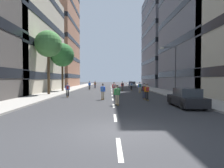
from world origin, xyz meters
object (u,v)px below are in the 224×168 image
skater_1 (95,84)px  skater_6 (140,86)px  skater_4 (90,85)px  skater_11 (103,90)px  street_tree_mid (48,44)px  skater_3 (144,90)px  streetlamp_right (173,65)px  skater_2 (114,87)px  skater_7 (117,93)px  skater_9 (147,91)px  parked_car_near (186,98)px  skater_8 (130,84)px  skater_10 (131,85)px  skater_0 (122,85)px  street_tree_near (62,55)px  parked_car_mid (132,84)px  skater_5 (68,89)px

skater_1 → skater_6: (8.46, -14.25, 0.00)m
skater_4 → skater_11: size_ratio=1.00×
street_tree_mid → skater_3: (12.43, -5.38, -6.07)m
streetlamp_right → skater_2: bearing=155.3°
skater_1 → skater_11: 25.19m
skater_7 → skater_9: same height
parked_car_near → skater_3: bearing=109.7°
skater_11 → streetlamp_right: bearing=28.5°
streetlamp_right → skater_8: bearing=98.9°
parked_car_near → skater_8: 32.97m
skater_3 → skater_10: 16.92m
skater_1 → skater_2: bearing=-75.8°
skater_4 → skater_0: bearing=-31.9°
skater_9 → street_tree_near: bearing=130.1°
skater_0 → skater_8: size_ratio=1.00×
skater_6 → skater_8: 16.54m
parked_car_mid → skater_11: skater_11 is taller
skater_0 → skater_3: bearing=-84.3°
skater_8 → skater_11: same height
skater_2 → skater_4: size_ratio=1.00×
streetlamp_right → skater_2: (-7.85, 3.61, -3.12)m
skater_4 → skater_10: 8.90m
street_tree_near → skater_5: 12.81m
parked_car_mid → skater_11: bearing=-101.9°
skater_3 → street_tree_mid: bearing=156.6°
parked_car_mid → street_tree_near: street_tree_near is taller
skater_9 → skater_10: same height
parked_car_mid → skater_8: size_ratio=2.47×
parked_car_mid → streetlamp_right: bearing=-85.2°
skater_8 → skater_9: same height
skater_0 → skater_5: 14.88m
parked_car_mid → skater_10: skater_10 is taller
parked_car_mid → skater_4: size_ratio=2.47×
skater_6 → skater_3: bearing=-96.0°
street_tree_near → skater_11: 17.00m
skater_11 → street_tree_near: bearing=119.0°
skater_1 → skater_5: 22.12m
skater_0 → skater_9: (1.53, -16.51, 0.00)m
parked_car_near → skater_2: size_ratio=2.47×
skater_6 → skater_10: same height
streetlamp_right → skater_11: size_ratio=3.65×
skater_1 → skater_3: (7.41, -24.27, 0.00)m
street_tree_mid → skater_11: 11.63m
skater_4 → skater_8: size_ratio=1.00×
parked_car_mid → skater_2: size_ratio=2.47×
skater_7 → skater_8: bearing=82.2°
parked_car_mid → skater_6: 22.17m
street_tree_mid → skater_3: bearing=-23.4°
skater_1 → skater_2: same height
skater_0 → skater_7: size_ratio=1.00×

